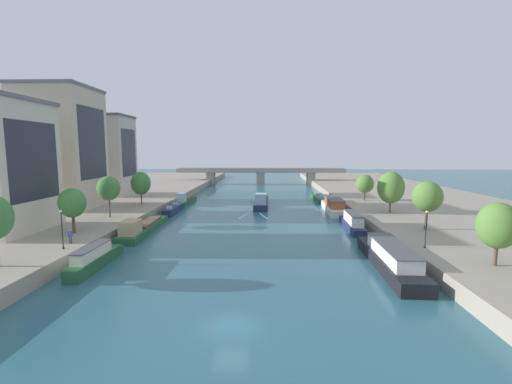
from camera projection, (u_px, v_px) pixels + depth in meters
name	position (u px, v px, depth m)	size (l,w,h in m)	color
ground_plane	(231.00, 327.00, 23.95)	(400.00, 400.00, 0.00)	#2D6070
quay_left	(102.00, 200.00, 79.63)	(36.00, 170.00, 1.68)	gray
quay_right	(416.00, 201.00, 77.18)	(36.00, 170.00, 1.68)	gray
barge_midriver	(261.00, 202.00, 75.69)	(3.10, 17.15, 3.37)	#1E284C
wake_behind_barge	(254.00, 216.00, 64.27)	(5.60, 5.90, 0.03)	#A0CCD6
moored_boat_left_second	(95.00, 258.00, 35.80)	(1.72, 10.18, 2.47)	#235633
moored_boat_left_upstream	(142.00, 227.00, 51.00)	(3.53, 17.02, 2.84)	#235633
moored_boat_left_end	(173.00, 209.00, 67.25)	(1.75, 10.23, 2.41)	#1E284C
moored_boat_left_downstream	(186.00, 200.00, 78.72)	(2.47, 12.01, 2.92)	#235633
moored_boat_right_downstream	(390.00, 257.00, 35.74)	(3.61, 16.75, 2.73)	black
moored_boat_right_far	(352.00, 222.00, 53.59)	(2.38, 12.44, 2.61)	#1E284C
moored_boat_right_near	(334.00, 206.00, 68.78)	(3.66, 15.93, 2.84)	silver
moored_boat_right_lone	(320.00, 198.00, 84.83)	(3.29, 14.47, 2.17)	#235633
tree_left_far	(72.00, 203.00, 43.63)	(3.32, 3.32, 5.79)	brown
tree_left_past_mid	(109.00, 188.00, 54.03)	(3.51, 3.51, 6.57)	brown
tree_left_end_of_row	(141.00, 183.00, 66.83)	(3.77, 3.77, 6.41)	brown
tree_right_distant	(498.00, 226.00, 31.17)	(3.55, 3.55, 5.92)	brown
tree_right_far	(427.00, 197.00, 45.55)	(3.83, 3.83, 6.51)	brown
tree_right_past_mid	(391.00, 188.00, 58.11)	(4.44, 4.44, 7.01)	brown
tree_right_by_lamp	(365.00, 184.00, 72.38)	(3.70, 3.70, 5.46)	brown
lamppost_left_bank	(62.00, 228.00, 36.68)	(0.28, 0.28, 4.26)	black
lamppost_right_bank	(426.00, 227.00, 37.14)	(0.28, 0.28, 4.12)	black
building_left_far_end	(62.00, 148.00, 62.72)	(12.04, 12.13, 22.01)	beige
building_left_corner	(107.00, 155.00, 80.44)	(10.79, 10.15, 18.69)	#BCB2A8
bridge_far	(261.00, 174.00, 122.51)	(59.89, 4.40, 5.85)	gray
person_on_quay	(70.00, 236.00, 38.96)	(0.44, 0.37, 1.62)	#473D33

